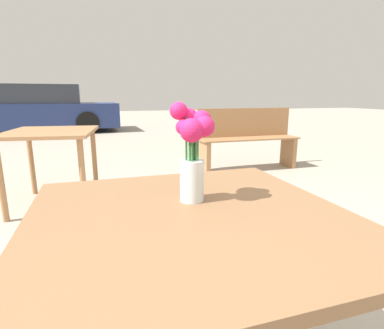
% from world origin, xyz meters
% --- Properties ---
extents(table_front, '(0.88, 0.86, 0.71)m').
position_xyz_m(table_front, '(0.00, 0.00, 0.61)').
color(table_front, brown).
rests_on(table_front, ground_plane).
extents(flower_vase, '(0.12, 0.13, 0.30)m').
position_xyz_m(flower_vase, '(0.04, 0.10, 0.87)').
color(flower_vase, silver).
rests_on(flower_vase, table_front).
extents(bench_near, '(1.42, 0.38, 0.85)m').
position_xyz_m(bench_near, '(1.76, 3.04, 0.45)').
color(bench_near, '#9E7047').
rests_on(bench_near, ground_plane).
extents(table_back, '(0.85, 0.94, 0.71)m').
position_xyz_m(table_back, '(-0.65, 2.27, 0.60)').
color(table_back, '#9E7047').
rests_on(table_back, ground_plane).
extents(parked_car, '(4.58, 2.02, 1.31)m').
position_xyz_m(parked_car, '(-1.93, 8.70, 0.63)').
color(parked_car, navy).
rests_on(parked_car, ground_plane).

